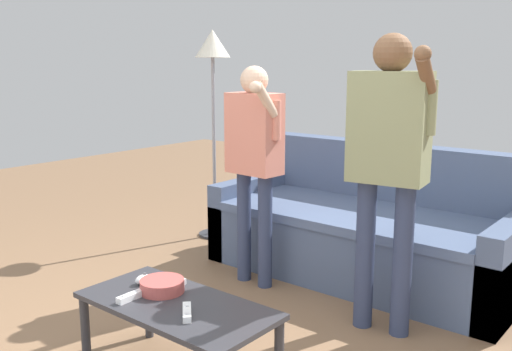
{
  "coord_description": "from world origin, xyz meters",
  "views": [
    {
      "loc": [
        1.66,
        -1.82,
        1.46
      ],
      "look_at": [
        -0.15,
        0.4,
        0.89
      ],
      "focal_mm": 39.92,
      "sensor_mm": 36.0,
      "label": 1
    }
  ],
  "objects_px": {
    "game_remote_wand_near": "(187,312)",
    "player_right": "(388,150)",
    "couch": "(368,232)",
    "snack_bowl": "(162,286)",
    "game_remote_wand_far": "(172,285)",
    "floor_lamp": "(213,65)",
    "player_left": "(254,150)",
    "game_remote_wand_spare": "(132,296)",
    "coffee_table": "(177,313)",
    "game_remote_nunchuk": "(143,279)"
  },
  "relations": [
    {
      "from": "player_right",
      "to": "game_remote_wand_near",
      "type": "distance_m",
      "value": 1.33
    },
    {
      "from": "game_remote_wand_far",
      "to": "game_remote_wand_near",
      "type": "bearing_deg",
      "value": -30.92
    },
    {
      "from": "game_remote_wand_spare",
      "to": "player_right",
      "type": "bearing_deg",
      "value": 59.52
    },
    {
      "from": "player_right",
      "to": "couch",
      "type": "bearing_deg",
      "value": 123.31
    },
    {
      "from": "floor_lamp",
      "to": "player_left",
      "type": "distance_m",
      "value": 1.25
    },
    {
      "from": "coffee_table",
      "to": "game_remote_wand_near",
      "type": "height_order",
      "value": "game_remote_wand_near"
    },
    {
      "from": "player_right",
      "to": "game_remote_wand_near",
      "type": "xyz_separation_m",
      "value": [
        -0.36,
        -1.12,
        -0.61
      ]
    },
    {
      "from": "floor_lamp",
      "to": "game_remote_wand_spare",
      "type": "relative_size",
      "value": 10.59
    },
    {
      "from": "couch",
      "to": "game_remote_nunchuk",
      "type": "bearing_deg",
      "value": -99.49
    },
    {
      "from": "game_remote_nunchuk",
      "to": "game_remote_wand_near",
      "type": "bearing_deg",
      "value": -14.94
    },
    {
      "from": "coffee_table",
      "to": "player_left",
      "type": "distance_m",
      "value": 1.37
    },
    {
      "from": "couch",
      "to": "coffee_table",
      "type": "distance_m",
      "value": 1.81
    },
    {
      "from": "couch",
      "to": "game_remote_wand_near",
      "type": "height_order",
      "value": "couch"
    },
    {
      "from": "player_left",
      "to": "game_remote_wand_spare",
      "type": "relative_size",
      "value": 8.87
    },
    {
      "from": "player_left",
      "to": "coffee_table",
      "type": "bearing_deg",
      "value": -67.14
    },
    {
      "from": "snack_bowl",
      "to": "player_left",
      "type": "distance_m",
      "value": 1.25
    },
    {
      "from": "game_remote_wand_near",
      "to": "game_remote_wand_far",
      "type": "relative_size",
      "value": 0.89
    },
    {
      "from": "couch",
      "to": "game_remote_nunchuk",
      "type": "distance_m",
      "value": 1.79
    },
    {
      "from": "couch",
      "to": "floor_lamp",
      "type": "height_order",
      "value": "floor_lamp"
    },
    {
      "from": "game_remote_wand_far",
      "to": "player_left",
      "type": "bearing_deg",
      "value": 107.9
    },
    {
      "from": "couch",
      "to": "snack_bowl",
      "type": "height_order",
      "value": "couch"
    },
    {
      "from": "game_remote_nunchuk",
      "to": "player_left",
      "type": "xyz_separation_m",
      "value": [
        -0.19,
        1.1,
        0.5
      ]
    },
    {
      "from": "game_remote_wand_near",
      "to": "player_right",
      "type": "bearing_deg",
      "value": 72.23
    },
    {
      "from": "couch",
      "to": "game_remote_nunchuk",
      "type": "relative_size",
      "value": 23.77
    },
    {
      "from": "snack_bowl",
      "to": "game_remote_wand_far",
      "type": "height_order",
      "value": "snack_bowl"
    },
    {
      "from": "floor_lamp",
      "to": "game_remote_wand_spare",
      "type": "bearing_deg",
      "value": -56.51
    },
    {
      "from": "game_remote_wand_near",
      "to": "floor_lamp",
      "type": "bearing_deg",
      "value": 130.42
    },
    {
      "from": "game_remote_nunchuk",
      "to": "coffee_table",
      "type": "bearing_deg",
      "value": -9.7
    },
    {
      "from": "couch",
      "to": "game_remote_wand_near",
      "type": "xyz_separation_m",
      "value": [
        0.13,
        -1.87,
        0.1
      ]
    },
    {
      "from": "game_remote_wand_far",
      "to": "game_remote_wand_spare",
      "type": "bearing_deg",
      "value": -101.55
    },
    {
      "from": "player_left",
      "to": "game_remote_wand_near",
      "type": "relative_size",
      "value": 10.22
    },
    {
      "from": "game_remote_nunchuk",
      "to": "player_left",
      "type": "relative_size",
      "value": 0.06
    },
    {
      "from": "snack_bowl",
      "to": "floor_lamp",
      "type": "distance_m",
      "value": 2.38
    },
    {
      "from": "snack_bowl",
      "to": "player_right",
      "type": "xyz_separation_m",
      "value": [
        0.64,
        1.02,
        0.6
      ]
    },
    {
      "from": "game_remote_nunchuk",
      "to": "player_left",
      "type": "bearing_deg",
      "value": 99.91
    },
    {
      "from": "snack_bowl",
      "to": "game_remote_wand_near",
      "type": "distance_m",
      "value": 0.3
    },
    {
      "from": "coffee_table",
      "to": "player_right",
      "type": "bearing_deg",
      "value": 64.99
    },
    {
      "from": "game_remote_wand_near",
      "to": "game_remote_nunchuk",
      "type": "bearing_deg",
      "value": 165.06
    },
    {
      "from": "couch",
      "to": "player_right",
      "type": "relative_size",
      "value": 1.3
    },
    {
      "from": "player_left",
      "to": "player_right",
      "type": "height_order",
      "value": "player_right"
    },
    {
      "from": "coffee_table",
      "to": "game_remote_wand_far",
      "type": "height_order",
      "value": "game_remote_wand_far"
    },
    {
      "from": "player_left",
      "to": "game_remote_wand_far",
      "type": "xyz_separation_m",
      "value": [
        0.34,
        -1.04,
        -0.51
      ]
    },
    {
      "from": "snack_bowl",
      "to": "couch",
      "type": "bearing_deg",
      "value": 85.19
    },
    {
      "from": "snack_bowl",
      "to": "game_remote_nunchuk",
      "type": "height_order",
      "value": "snack_bowl"
    },
    {
      "from": "player_right",
      "to": "game_remote_wand_far",
      "type": "distance_m",
      "value": 1.3
    },
    {
      "from": "player_right",
      "to": "game_remote_wand_far",
      "type": "xyz_separation_m",
      "value": [
        -0.64,
        -0.96,
        -0.61
      ]
    },
    {
      "from": "coffee_table",
      "to": "floor_lamp",
      "type": "relative_size",
      "value": 0.55
    },
    {
      "from": "snack_bowl",
      "to": "game_remote_nunchuk",
      "type": "xyz_separation_m",
      "value": [
        -0.15,
        0.01,
        -0.01
      ]
    },
    {
      "from": "game_remote_wand_near",
      "to": "game_remote_wand_far",
      "type": "height_order",
      "value": "same"
    },
    {
      "from": "floor_lamp",
      "to": "player_left",
      "type": "relative_size",
      "value": 1.19
    }
  ]
}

